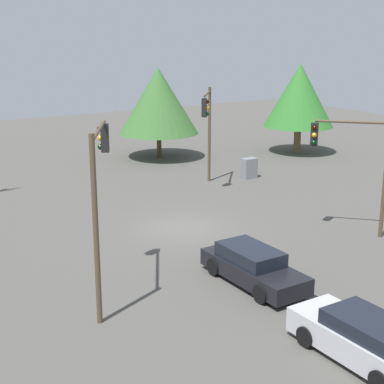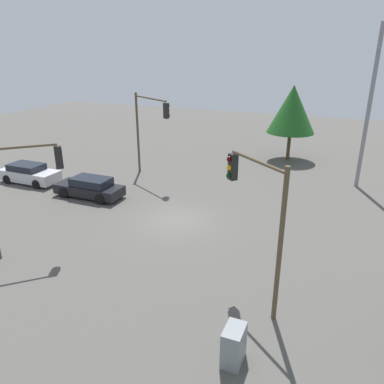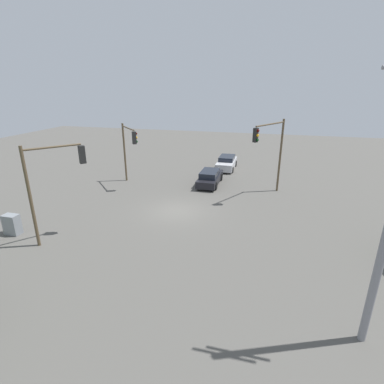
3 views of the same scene
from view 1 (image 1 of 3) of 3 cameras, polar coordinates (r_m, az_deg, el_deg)
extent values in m
plane|color=#54514C|center=(28.50, -0.98, -3.51)|extent=(80.00, 80.00, 0.00)
cube|color=black|center=(22.40, 6.01, -7.61)|extent=(1.72, 4.67, 0.65)
cube|color=black|center=(22.35, 5.68, -6.02)|extent=(1.52, 2.57, 0.53)
cylinder|color=black|center=(21.97, 10.06, -8.73)|extent=(0.22, 0.69, 0.69)
cylinder|color=black|center=(20.98, 6.71, -9.80)|extent=(0.22, 0.69, 0.69)
cylinder|color=black|center=(23.98, 5.38, -6.43)|extent=(0.22, 0.69, 0.69)
cylinder|color=black|center=(23.08, 2.14, -7.27)|extent=(0.22, 0.69, 0.69)
cube|color=silver|center=(18.18, 16.15, -13.77)|extent=(1.78, 4.52, 0.78)
cube|color=black|center=(17.77, 16.85, -12.29)|extent=(1.57, 2.48, 0.45)
cylinder|color=black|center=(18.58, 10.99, -13.60)|extent=(0.22, 0.65, 0.65)
cylinder|color=black|center=(19.67, 14.67, -12.10)|extent=(0.22, 0.65, 0.65)
cylinder|color=black|center=(16.98, 17.77, -17.11)|extent=(0.22, 0.65, 0.65)
cylinder|color=brown|center=(27.34, 15.26, 6.57)|extent=(2.32, 2.42, 0.12)
cube|color=black|center=(27.44, 11.78, 5.49)|extent=(0.44, 0.44, 1.05)
sphere|color=#360503|center=(27.21, 11.80, 6.13)|extent=(0.22, 0.22, 0.22)
sphere|color=orange|center=(27.26, 11.76, 5.43)|extent=(0.22, 0.22, 0.22)
sphere|color=black|center=(27.32, 11.73, 4.74)|extent=(0.22, 0.22, 0.22)
cylinder|color=brown|center=(36.72, 1.69, 5.56)|extent=(0.18, 0.18, 5.90)
cylinder|color=brown|center=(34.82, 1.48, 9.51)|extent=(2.07, 2.45, 0.12)
cube|color=black|center=(33.37, 1.20, 8.17)|extent=(0.43, 0.44, 1.05)
sphere|color=#360503|center=(33.31, 1.50, 8.74)|extent=(0.22, 0.22, 0.22)
sphere|color=orange|center=(33.35, 1.50, 8.17)|extent=(0.22, 0.22, 0.22)
sphere|color=black|center=(33.39, 1.50, 7.59)|extent=(0.22, 0.22, 0.22)
cylinder|color=brown|center=(18.73, -9.30, -3.85)|extent=(0.18, 0.18, 6.26)
cylinder|color=brown|center=(19.99, -9.05, 5.92)|extent=(2.12, 3.60, 0.12)
cube|color=black|center=(22.09, -8.45, 5.20)|extent=(0.41, 0.43, 1.05)
sphere|color=#360503|center=(22.05, -8.93, 6.05)|extent=(0.22, 0.22, 0.22)
sphere|color=orange|center=(22.11, -8.89, 5.19)|extent=(0.22, 0.22, 0.22)
sphere|color=black|center=(22.17, -8.86, 4.34)|extent=(0.22, 0.22, 0.22)
cube|color=gray|center=(38.06, 5.56, 2.31)|extent=(0.95, 0.61, 1.30)
cylinder|color=#4C3823|center=(44.03, -3.21, 4.53)|extent=(0.35, 0.35, 1.86)
cone|color=#3D7033|center=(43.53, -3.27, 8.84)|extent=(5.85, 5.85, 4.80)
cylinder|color=brown|center=(46.53, 10.17, 5.04)|extent=(0.54, 0.54, 2.08)
cone|color=#337A2D|center=(46.05, 10.37, 9.22)|extent=(5.33, 5.33, 4.74)
camera|label=2|loc=(44.86, 13.39, 15.23)|focal=35.00mm
camera|label=3|loc=(43.26, -23.04, 13.82)|focal=28.00mm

